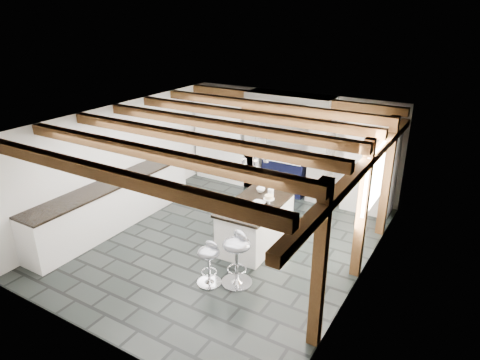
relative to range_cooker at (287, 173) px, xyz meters
The scene contains 6 objects.
ground 2.72m from the range_cooker, 90.00° to the right, with size 6.00×6.00×0.00m, color black.
room_shell 1.52m from the range_cooker, 115.80° to the right, with size 6.00×6.03×6.00m.
range_cooker is the anchor object (origin of this frame).
kitchen_island 2.51m from the range_cooker, 77.42° to the right, with size 0.94×1.71×1.11m.
bar_stool_near 3.81m from the range_cooker, 76.23° to the right, with size 0.58×0.58×0.90m.
bar_stool_far 3.96m from the range_cooker, 82.29° to the right, with size 0.39×0.39×0.72m.
Camera 1 is at (3.85, -5.85, 4.06)m, focal length 32.00 mm.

